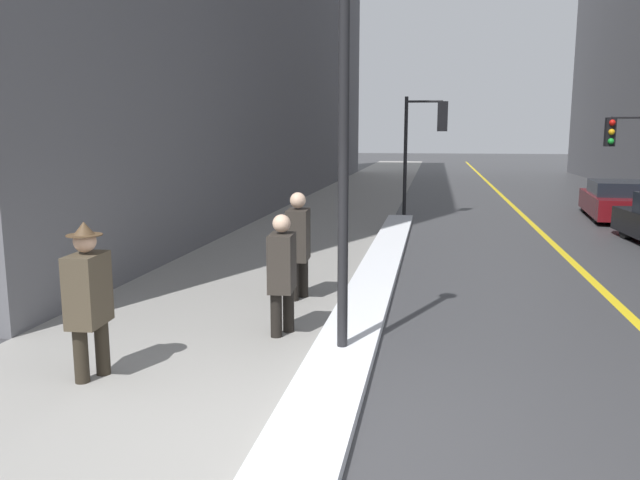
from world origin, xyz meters
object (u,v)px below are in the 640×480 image
(traffic_light_far, at_px, (622,142))
(parked_car_maroon, at_px, (621,201))
(pedestrian_in_fedora, at_px, (88,295))
(lamp_post, at_px, (344,112))
(pedestrian_trailing, at_px, (298,241))
(pedestrian_nearside, at_px, (282,269))
(traffic_light_near, at_px, (428,130))

(traffic_light_far, height_order, parked_car_maroon, traffic_light_far)
(pedestrian_in_fedora, height_order, parked_car_maroon, pedestrian_in_fedora)
(lamp_post, height_order, pedestrian_trailing, lamp_post)
(lamp_post, xyz_separation_m, pedestrian_nearside, (-0.87, 0.63, -1.93))
(traffic_light_near, bearing_deg, traffic_light_far, 10.84)
(pedestrian_trailing, relative_size, parked_car_maroon, 0.39)
(pedestrian_in_fedora, distance_m, pedestrian_trailing, 3.83)
(pedestrian_nearside, xyz_separation_m, pedestrian_trailing, (-0.18, 1.75, 0.06))
(lamp_post, bearing_deg, traffic_light_near, 86.61)
(pedestrian_in_fedora, bearing_deg, traffic_light_far, 145.11)
(pedestrian_nearside, distance_m, pedestrian_trailing, 1.76)
(traffic_light_near, xyz_separation_m, pedestrian_nearside, (-1.63, -12.22, -1.79))
(lamp_post, relative_size, pedestrian_in_fedora, 2.76)
(traffic_light_near, xyz_separation_m, traffic_light_far, (6.01, 1.50, -0.35))
(traffic_light_far, relative_size, pedestrian_trailing, 1.91)
(pedestrian_in_fedora, distance_m, pedestrian_nearside, 2.42)
(pedestrian_in_fedora, relative_size, pedestrian_trailing, 1.00)
(lamp_post, distance_m, traffic_light_near, 12.87)
(lamp_post, relative_size, pedestrian_nearside, 2.96)
(traffic_light_near, distance_m, parked_car_maroon, 6.24)
(lamp_post, height_order, parked_car_maroon, lamp_post)
(pedestrian_in_fedora, relative_size, pedestrian_nearside, 1.07)
(traffic_light_far, xyz_separation_m, pedestrian_in_fedora, (-9.26, -15.52, -1.39))
(pedestrian_in_fedora, xyz_separation_m, pedestrian_nearside, (1.62, 1.79, -0.05))
(pedestrian_nearside, bearing_deg, pedestrian_trailing, -178.31)
(traffic_light_far, height_order, pedestrian_nearside, traffic_light_far)
(traffic_light_near, relative_size, traffic_light_far, 1.15)
(pedestrian_nearside, bearing_deg, pedestrian_in_fedora, -46.17)
(lamp_post, bearing_deg, parked_car_maroon, 63.70)
(lamp_post, xyz_separation_m, traffic_light_near, (0.76, 12.85, -0.14))
(traffic_light_near, bearing_deg, parked_car_maroon, 1.85)
(pedestrian_in_fedora, relative_size, parked_car_maroon, 0.39)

